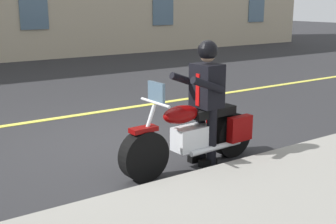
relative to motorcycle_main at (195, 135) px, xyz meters
The scene contains 4 objects.
ground_plane 1.67m from the motorcycle_main, 75.85° to the right, with size 80.00×80.00×0.00m, color #28282B.
lane_center_stripe 3.60m from the motorcycle_main, 83.71° to the right, with size 60.00×0.16×0.01m, color #E5DB4C.
motorcycle_main is the anchor object (origin of this frame).
rider_main 0.61m from the motorcycle_main, behind, with size 0.64×0.57×1.74m.
Camera 1 is at (3.14, 6.13, 2.23)m, focal length 46.76 mm.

